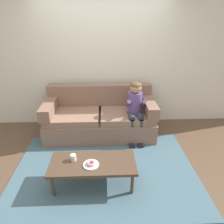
{
  "coord_description": "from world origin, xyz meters",
  "views": [
    {
      "loc": [
        0.01,
        -2.63,
        2.14
      ],
      "look_at": [
        0.14,
        0.45,
        0.65
      ],
      "focal_mm": 31.93,
      "sensor_mm": 36.0,
      "label": 1
    }
  ],
  "objects": [
    {
      "name": "toy_controller",
      "position": [
        -0.43,
        -0.05,
        0.03
      ],
      "size": [
        0.23,
        0.09,
        0.05
      ],
      "rotation": [
        0.0,
        0.0,
        0.16
      ],
      "color": "gold",
      "rests_on": "ground"
    },
    {
      "name": "plate",
      "position": [
        -0.18,
        -0.58,
        0.39
      ],
      "size": [
        0.21,
        0.21,
        0.01
      ],
      "primitive_type": "cylinder",
      "color": "white",
      "rests_on": "coffee_table"
    },
    {
      "name": "couch",
      "position": [
        -0.08,
        0.85,
        0.34
      ],
      "size": [
        2.06,
        0.9,
        0.92
      ],
      "color": "#846051",
      "rests_on": "ground"
    },
    {
      "name": "wall_back",
      "position": [
        0.0,
        1.4,
        1.4
      ],
      "size": [
        8.0,
        0.1,
        2.8
      ],
      "primitive_type": "cube",
      "color": "silver",
      "rests_on": "ground"
    },
    {
      "name": "area_rug",
      "position": [
        0.0,
        -0.25,
        0.01
      ],
      "size": [
        2.74,
        1.88,
        0.01
      ],
      "primitive_type": "cube",
      "color": "#476675",
      "rests_on": "ground"
    },
    {
      "name": "ground",
      "position": [
        0.0,
        0.0,
        0.0
      ],
      "size": [
        10.0,
        10.0,
        0.0
      ],
      "primitive_type": "plane",
      "color": "brown"
    },
    {
      "name": "donut",
      "position": [
        -0.18,
        -0.58,
        0.41
      ],
      "size": [
        0.16,
        0.16,
        0.04
      ],
      "primitive_type": "torus",
      "rotation": [
        0.0,
        0.0,
        2.08
      ],
      "color": "pink",
      "rests_on": "plate"
    },
    {
      "name": "mug",
      "position": [
        -0.42,
        -0.47,
        0.43
      ],
      "size": [
        0.08,
        0.08,
        0.09
      ],
      "primitive_type": "cylinder",
      "color": "silver",
      "rests_on": "coffee_table"
    },
    {
      "name": "coffee_table",
      "position": [
        -0.16,
        -0.52,
        0.34
      ],
      "size": [
        1.15,
        0.51,
        0.38
      ],
      "color": "#4C3828",
      "rests_on": "ground"
    },
    {
      "name": "person_child",
      "position": [
        0.57,
        0.64,
        0.67
      ],
      "size": [
        0.34,
        0.58,
        1.1
      ],
      "color": "#664C84",
      "rests_on": "ground"
    }
  ]
}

